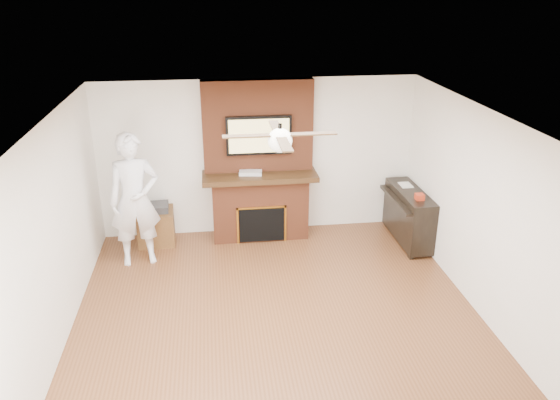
{
  "coord_description": "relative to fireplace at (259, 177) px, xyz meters",
  "views": [
    {
      "loc": [
        -0.71,
        -5.5,
        3.93
      ],
      "look_at": [
        0.12,
        0.9,
        1.27
      ],
      "focal_mm": 35.0,
      "sensor_mm": 36.0,
      "label": 1
    }
  ],
  "objects": [
    {
      "name": "candle_blue",
      "position": [
        0.17,
        -0.17,
        -0.96
      ],
      "size": [
        0.06,
        0.06,
        0.08
      ],
      "primitive_type": "cylinder",
      "color": "teal",
      "rests_on": "ground"
    },
    {
      "name": "ceiling_fan",
      "position": [
        -0.0,
        -2.55,
        1.34
      ],
      "size": [
        1.21,
        1.21,
        0.31
      ],
      "color": "black",
      "rests_on": "room_shell"
    },
    {
      "name": "side_table",
      "position": [
        -1.65,
        -0.07,
        -0.7
      ],
      "size": [
        0.58,
        0.58,
        0.64
      ],
      "rotation": [
        0.0,
        0.0,
        0.04
      ],
      "color": "#573619",
      "rests_on": "ground"
    },
    {
      "name": "room_shell",
      "position": [
        0.0,
        -2.55,
        0.25
      ],
      "size": [
        5.36,
        5.86,
        2.86
      ],
      "color": "brown",
      "rests_on": "ground"
    },
    {
      "name": "cable_box",
      "position": [
        -0.14,
        -0.1,
        0.11
      ],
      "size": [
        0.37,
        0.24,
        0.05
      ],
      "primitive_type": "cube",
      "rotation": [
        0.0,
        0.0,
        -0.14
      ],
      "color": "silver",
      "rests_on": "fireplace"
    },
    {
      "name": "tv",
      "position": [
        0.0,
        -0.05,
        0.68
      ],
      "size": [
        1.0,
        0.08,
        0.6
      ],
      "color": "black",
      "rests_on": "fireplace"
    },
    {
      "name": "candle_orange",
      "position": [
        -0.09,
        -0.23,
        -0.93
      ],
      "size": [
        0.07,
        0.07,
        0.13
      ],
      "primitive_type": "cylinder",
      "color": "red",
      "rests_on": "ground"
    },
    {
      "name": "candle_green",
      "position": [
        -0.06,
        -0.22,
        -0.95
      ],
      "size": [
        0.06,
        0.06,
        0.1
      ],
      "primitive_type": "cylinder",
      "color": "#466C2B",
      "rests_on": "ground"
    },
    {
      "name": "person",
      "position": [
        -1.84,
        -0.69,
        -0.02
      ],
      "size": [
        0.79,
        0.6,
        1.96
      ],
      "primitive_type": "imported",
      "rotation": [
        0.0,
        0.0,
        0.18
      ],
      "color": "white",
      "rests_on": "ground"
    },
    {
      "name": "piano",
      "position": [
        2.29,
        -0.55,
        -0.54
      ],
      "size": [
        0.5,
        1.31,
        0.94
      ],
      "rotation": [
        0.0,
        0.0,
        0.02
      ],
      "color": "black",
      "rests_on": "ground"
    },
    {
      "name": "fireplace",
      "position": [
        0.0,
        0.0,
        0.0
      ],
      "size": [
        1.78,
        0.64,
        2.5
      ],
      "color": "brown",
      "rests_on": "ground"
    }
  ]
}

